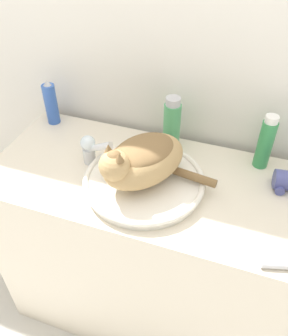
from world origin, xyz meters
The scene contains 8 objects.
wall_back centered at (0.00, 0.59, 1.20)m, with size 8.00×0.05×2.40m.
vanity_counter centered at (0.00, 0.27, 0.43)m, with size 1.15×0.53×0.85m.
sink_basin centered at (0.00, 0.22, 0.87)m, with size 0.41×0.41×0.04m.
cat centered at (0.00, 0.21, 0.98)m, with size 0.39×0.35×0.18m.
faucet centered at (-0.22, 0.27, 0.92)m, with size 0.14×0.06×0.13m.
spray_bottle_trigger centered at (-0.49, 0.47, 0.94)m, with size 0.05×0.05×0.19m.
shampoo_bottle_tall centered at (0.36, 0.47, 0.95)m, with size 0.05×0.05×0.21m.
mouthwash_bottle centered at (0.02, 0.47, 0.95)m, with size 0.06×0.06×0.21m.
Camera 1 is at (0.29, -0.61, 1.68)m, focal length 38.00 mm.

